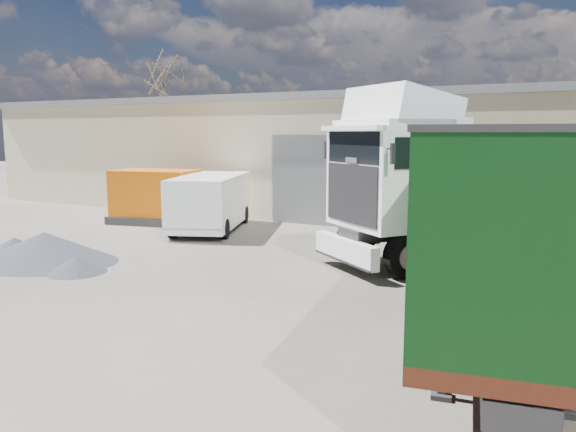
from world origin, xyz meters
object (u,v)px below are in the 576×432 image
at_px(panel_van, 209,203).
at_px(orange_skip, 156,200).
at_px(bare_tree, 163,69).
at_px(tractor_unit, 420,191).
at_px(box_trailer, 502,206).

distance_m(panel_van, orange_skip, 3.19).
height_order(bare_tree, tractor_unit, bare_tree).
xyz_separation_m(box_trailer, orange_skip, (-14.18, 6.48, -1.35)).
distance_m(tractor_unit, orange_skip, 11.79).
relative_size(bare_tree, panel_van, 1.74).
relative_size(box_trailer, orange_skip, 3.00).
bearing_deg(tractor_unit, bare_tree, -177.37).
relative_size(tractor_unit, panel_van, 1.35).
height_order(tractor_unit, box_trailer, tractor_unit).
bearing_deg(bare_tree, panel_van, -45.41).
bearing_deg(box_trailer, tractor_unit, 113.07).
bearing_deg(panel_van, orange_skip, 148.05).
distance_m(tractor_unit, panel_van, 8.60).
bearing_deg(tractor_unit, box_trailer, -20.15).
height_order(box_trailer, panel_van, box_trailer).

